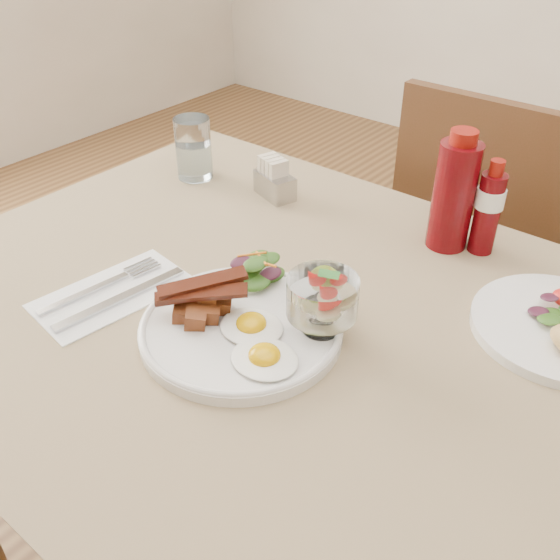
% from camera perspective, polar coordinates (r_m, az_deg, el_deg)
% --- Properties ---
extents(table, '(1.33, 0.88, 0.75)m').
position_cam_1_polar(table, '(0.92, 4.26, -9.22)').
color(table, '#4F2B19').
rests_on(table, ground).
extents(chair_far, '(0.42, 0.42, 0.93)m').
position_cam_1_polar(chair_far, '(1.49, 18.98, 1.27)').
color(chair_far, '#4F2B19').
rests_on(chair_far, ground).
extents(main_plate, '(0.28, 0.28, 0.02)m').
position_cam_1_polar(main_plate, '(0.86, -3.56, -4.47)').
color(main_plate, silver).
rests_on(main_plate, table).
extents(fried_eggs, '(0.15, 0.12, 0.02)m').
position_cam_1_polar(fried_eggs, '(0.82, -2.05, -5.57)').
color(fried_eggs, white).
rests_on(fried_eggs, main_plate).
extents(bacon_potato_pile, '(0.12, 0.12, 0.05)m').
position_cam_1_polar(bacon_potato_pile, '(0.86, -7.19, -1.96)').
color(bacon_potato_pile, brown).
rests_on(bacon_potato_pile, main_plate).
extents(side_salad, '(0.09, 0.08, 0.05)m').
position_cam_1_polar(side_salad, '(0.92, -2.07, 0.82)').
color(side_salad, '#244C14').
rests_on(side_salad, main_plate).
extents(fruit_cup, '(0.10, 0.10, 0.10)m').
position_cam_1_polar(fruit_cup, '(0.82, 3.91, -1.58)').
color(fruit_cup, white).
rests_on(fruit_cup, main_plate).
extents(ketchup_bottle, '(0.08, 0.08, 0.20)m').
position_cam_1_polar(ketchup_bottle, '(1.05, 15.61, 7.58)').
color(ketchup_bottle, '#500409').
rests_on(ketchup_bottle, table).
extents(hot_sauce_bottle, '(0.05, 0.05, 0.16)m').
position_cam_1_polar(hot_sauce_bottle, '(1.05, 18.50, 6.21)').
color(hot_sauce_bottle, '#500409').
rests_on(hot_sauce_bottle, table).
extents(sugar_caddy, '(0.09, 0.07, 0.08)m').
position_cam_1_polar(sugar_caddy, '(1.20, -0.53, 9.08)').
color(sugar_caddy, '#B5B5BA').
rests_on(sugar_caddy, table).
extents(water_glass, '(0.07, 0.07, 0.12)m').
position_cam_1_polar(water_glass, '(1.28, -7.89, 11.53)').
color(water_glass, white).
rests_on(water_glass, table).
extents(napkin_cutlery, '(0.15, 0.24, 0.01)m').
position_cam_1_polar(napkin_cutlery, '(0.97, -15.07, -1.18)').
color(napkin_cutlery, white).
rests_on(napkin_cutlery, table).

